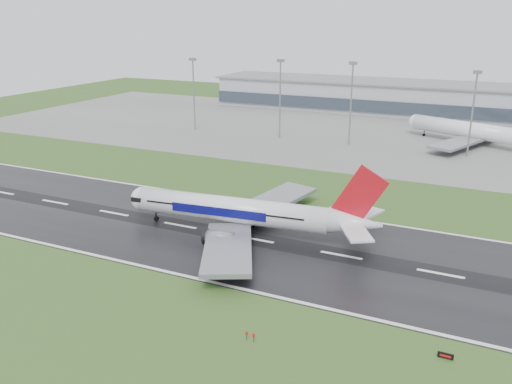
% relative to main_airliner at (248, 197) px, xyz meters
% --- Properties ---
extents(ground, '(520.00, 520.00, 0.00)m').
position_rel_main_airliner_xyz_m(ground, '(23.09, -2.64, -9.05)').
color(ground, '#2B4B1B').
rests_on(ground, ground).
extents(runway, '(400.00, 45.00, 0.10)m').
position_rel_main_airliner_xyz_m(runway, '(23.09, -2.64, -9.00)').
color(runway, black).
rests_on(runway, ground).
extents(apron, '(400.00, 130.00, 0.08)m').
position_rel_main_airliner_xyz_m(apron, '(23.09, 122.36, -9.01)').
color(apron, slate).
rests_on(apron, ground).
extents(terminal, '(240.00, 36.00, 15.00)m').
position_rel_main_airliner_xyz_m(terminal, '(23.09, 182.36, -1.55)').
color(terminal, '#93959E').
rests_on(terminal, ground).
extents(main_airliner, '(66.23, 63.66, 17.91)m').
position_rel_main_airliner_xyz_m(main_airliner, '(0.00, 0.00, 0.00)').
color(main_airliner, silver).
rests_on(main_airliner, runway).
extents(parked_airliner, '(77.44, 75.18, 17.74)m').
position_rel_main_airliner_xyz_m(parked_airliner, '(41.64, 117.91, -0.10)').
color(parked_airliner, white).
rests_on(parked_airliner, apron).
extents(runway_sign, '(2.29, 0.85, 1.04)m').
position_rel_main_airliner_xyz_m(runway_sign, '(46.89, -30.64, -8.53)').
color(runway_sign, black).
rests_on(runway_sign, ground).
extents(floodmast_0, '(0.64, 0.64, 30.03)m').
position_rel_main_airliner_xyz_m(floodmast_0, '(-72.98, 97.36, 5.96)').
color(floodmast_0, gray).
rests_on(floodmast_0, ground).
extents(floodmast_1, '(0.64, 0.64, 30.76)m').
position_rel_main_airliner_xyz_m(floodmast_1, '(-32.22, 97.36, 6.33)').
color(floodmast_1, gray).
rests_on(floodmast_1, ground).
extents(floodmast_2, '(0.64, 0.64, 30.81)m').
position_rel_main_airliner_xyz_m(floodmast_2, '(-2.79, 97.36, 6.35)').
color(floodmast_2, gray).
rests_on(floodmast_2, ground).
extents(floodmast_3, '(0.64, 0.64, 29.28)m').
position_rel_main_airliner_xyz_m(floodmast_3, '(40.87, 97.36, 5.58)').
color(floodmast_3, gray).
rests_on(floodmast_3, ground).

